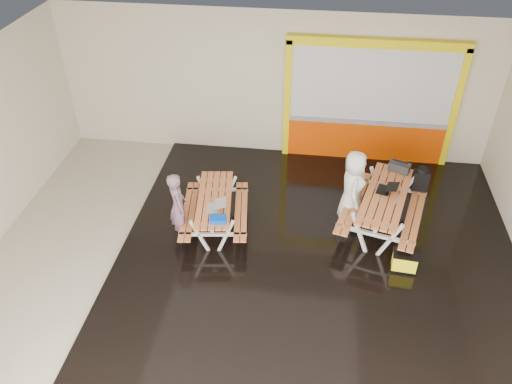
# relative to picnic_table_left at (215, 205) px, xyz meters

# --- Properties ---
(room) EXTENTS (10.02, 8.02, 3.52)m
(room) POSITION_rel_picnic_table_left_xyz_m (0.82, -0.92, 1.17)
(room) COLOR #BBB29E
(room) RESTS_ON ground
(deck) EXTENTS (7.50, 7.98, 0.05)m
(deck) POSITION_rel_picnic_table_left_xyz_m (2.07, -0.92, -0.55)
(deck) COLOR black
(deck) RESTS_ON room
(kiosk) EXTENTS (3.88, 0.16, 3.00)m
(kiosk) POSITION_rel_picnic_table_left_xyz_m (3.02, 3.01, 0.87)
(kiosk) COLOR #E34402
(kiosk) RESTS_ON room
(picnic_table_left) EXTENTS (1.50, 2.02, 0.75)m
(picnic_table_left) POSITION_rel_picnic_table_left_xyz_m (0.00, 0.00, 0.00)
(picnic_table_left) COLOR orange
(picnic_table_left) RESTS_ON deck
(picnic_table_right) EXTENTS (1.95, 2.46, 0.87)m
(picnic_table_right) POSITION_rel_picnic_table_left_xyz_m (3.29, 0.41, 0.08)
(picnic_table_right) COLOR orange
(picnic_table_right) RESTS_ON deck
(person_left) EXTENTS (0.54, 0.63, 1.44)m
(person_left) POSITION_rel_picnic_table_left_xyz_m (-0.62, -0.37, 0.21)
(person_left) COLOR #7A5668
(person_left) RESTS_ON deck
(person_right) EXTENTS (0.52, 0.77, 1.55)m
(person_right) POSITION_rel_picnic_table_left_xyz_m (2.66, 0.54, 0.32)
(person_right) COLOR white
(person_right) RESTS_ON deck
(laptop_left) EXTENTS (0.42, 0.39, 0.16)m
(laptop_left) POSITION_rel_picnic_table_left_xyz_m (0.09, -0.30, 0.23)
(laptop_left) COLOR silver
(laptop_left) RESTS_ON picnic_table_left
(laptop_right) EXTENTS (0.47, 0.44, 0.16)m
(laptop_right) POSITION_rel_picnic_table_left_xyz_m (3.31, 0.53, 0.34)
(laptop_right) COLOR black
(laptop_right) RESTS_ON picnic_table_right
(blue_pouch) EXTENTS (0.32, 0.24, 0.09)m
(blue_pouch) POSITION_rel_picnic_table_left_xyz_m (0.20, -0.67, 0.22)
(blue_pouch) COLOR #0340C7
(blue_pouch) RESTS_ON picnic_table_left
(toolbox) EXTENTS (0.47, 0.36, 0.24)m
(toolbox) POSITION_rel_picnic_table_left_xyz_m (3.62, 1.27, 0.38)
(toolbox) COLOR black
(toolbox) RESTS_ON picnic_table_right
(backpack) EXTENTS (0.32, 0.21, 0.53)m
(backpack) POSITION_rel_picnic_table_left_xyz_m (4.06, 1.15, 0.21)
(backpack) COLOR black
(backpack) RESTS_ON picnic_table_right
(dark_case) EXTENTS (0.41, 0.32, 0.14)m
(dark_case) POSITION_rel_picnic_table_left_xyz_m (2.92, 0.32, -0.45)
(dark_case) COLOR black
(dark_case) RESTS_ON deck
(fluke_bag) EXTENTS (0.47, 0.33, 0.39)m
(fluke_bag) POSITION_rel_picnic_table_left_xyz_m (3.64, -0.76, -0.34)
(fluke_bag) COLOR black
(fluke_bag) RESTS_ON deck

